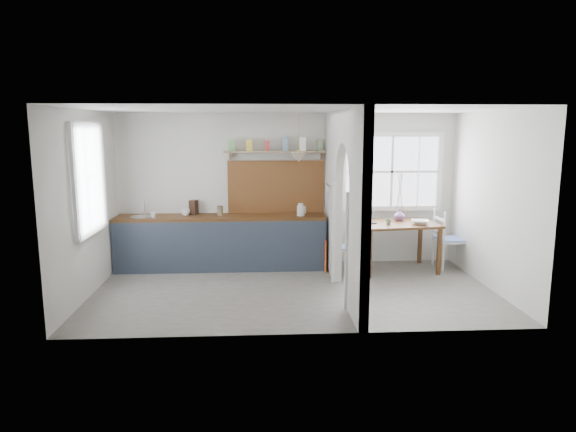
{
  "coord_description": "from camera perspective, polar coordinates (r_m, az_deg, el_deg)",
  "views": [
    {
      "loc": [
        -0.5,
        -7.18,
        2.35
      ],
      "look_at": [
        -0.08,
        0.24,
        1.07
      ],
      "focal_mm": 32.0,
      "sensor_mm": 36.0,
      "label": 1
    }
  ],
  "objects": [
    {
      "name": "floor",
      "position": [
        7.57,
        0.68,
        -8.3
      ],
      "size": [
        5.8,
        3.2,
        0.01
      ],
      "primitive_type": "cube",
      "color": "slate",
      "rests_on": "ground"
    },
    {
      "name": "ceiling",
      "position": [
        7.2,
        0.72,
        11.77
      ],
      "size": [
        5.8,
        3.2,
        0.01
      ],
      "primitive_type": "cube",
      "color": "beige",
      "rests_on": "walls"
    },
    {
      "name": "backsplash",
      "position": [
        8.82,
        -1.34,
        3.27
      ],
      "size": [
        1.65,
        0.03,
        0.9
      ],
      "primitive_type": "cube",
      "color": "brown",
      "rests_on": "walls"
    },
    {
      "name": "kettle",
      "position": [
        8.56,
        1.42,
        0.72
      ],
      "size": [
        0.2,
        0.18,
        0.21
      ],
      "primitive_type": null,
      "rotation": [
        0.0,
        0.0,
        0.27
      ],
      "color": "silver",
      "rests_on": "counter"
    },
    {
      "name": "nook_window",
      "position": [
        9.07,
        11.47,
        4.84
      ],
      "size": [
        1.76,
        0.1,
        1.3
      ],
      "primitive_type": null,
      "color": "white",
      "rests_on": "walls"
    },
    {
      "name": "knife_block",
      "position": [
        8.82,
        -10.43,
        0.96
      ],
      "size": [
        0.15,
        0.18,
        0.24
      ],
      "primitive_type": "cube",
      "rotation": [
        0.0,
        0.0,
        -0.29
      ],
      "color": "black",
      "rests_on": "counter"
    },
    {
      "name": "pendant_lamp",
      "position": [
        8.37,
        1.19,
        6.56
      ],
      "size": [
        0.26,
        0.26,
        0.16
      ],
      "primitive_type": "cone",
      "color": "#F0E3C5",
      "rests_on": "ceiling"
    },
    {
      "name": "kitchen_window",
      "position": [
        7.6,
        -21.49,
        3.81
      ],
      "size": [
        0.1,
        1.16,
        1.5
      ],
      "primitive_type": null,
      "color": "white",
      "rests_on": "walls"
    },
    {
      "name": "dining_table",
      "position": [
        8.72,
        11.93,
        -3.35
      ],
      "size": [
        1.37,
        0.99,
        0.8
      ],
      "primitive_type": null,
      "rotation": [
        0.0,
        0.0,
        0.11
      ],
      "color": "brown",
      "rests_on": "floor"
    },
    {
      "name": "shelf",
      "position": [
        8.69,
        -1.34,
        7.45
      ],
      "size": [
        1.75,
        0.2,
        0.21
      ],
      "color": "#80674A",
      "rests_on": "walls"
    },
    {
      "name": "towel_orange",
      "position": [
        8.45,
        4.19,
        -4.64
      ],
      "size": [
        0.02,
        0.03,
        0.55
      ],
      "primitive_type": "cube",
      "color": "#E35A15",
      "rests_on": "counter"
    },
    {
      "name": "vase",
      "position": [
        8.84,
        12.28,
        0.12
      ],
      "size": [
        0.2,
        0.2,
        0.19
      ],
      "primitive_type": "imported",
      "rotation": [
        0.0,
        0.0,
        -0.09
      ],
      "color": "#734E82",
      "rests_on": "dining_table"
    },
    {
      "name": "bowl",
      "position": [
        8.61,
        14.48,
        -0.65
      ],
      "size": [
        0.33,
        0.33,
        0.07
      ],
      "primitive_type": "imported",
      "rotation": [
        0.0,
        0.0,
        -0.21
      ],
      "color": "white",
      "rests_on": "dining_table"
    },
    {
      "name": "mug_a",
      "position": [
        8.63,
        -14.74,
        0.09
      ],
      "size": [
        0.13,
        0.13,
        0.09
      ],
      "primitive_type": "imported",
      "rotation": [
        0.0,
        0.0,
        -0.42
      ],
      "color": "silver",
      "rests_on": "counter"
    },
    {
      "name": "mug_b",
      "position": [
        8.76,
        -11.31,
        0.43
      ],
      "size": [
        0.17,
        0.17,
        0.11
      ],
      "primitive_type": "imported",
      "rotation": [
        0.0,
        0.0,
        -0.23
      ],
      "color": "silver",
      "rests_on": "counter"
    },
    {
      "name": "partition",
      "position": [
        7.39,
        6.1,
        2.74
      ],
      "size": [
        0.12,
        3.2,
        2.6
      ],
      "color": "beige",
      "rests_on": "floor"
    },
    {
      "name": "walls",
      "position": [
        7.28,
        0.7,
        1.48
      ],
      "size": [
        5.81,
        3.21,
        2.6
      ],
      "color": "beige",
      "rests_on": "floor"
    },
    {
      "name": "table_cup",
      "position": [
        8.49,
        11.11,
        -0.6
      ],
      "size": [
        0.11,
        0.11,
        0.09
      ],
      "primitive_type": "imported",
      "rotation": [
        0.0,
        0.0,
        -0.15
      ],
      "color": "#5B7D5F",
      "rests_on": "dining_table"
    },
    {
      "name": "counter",
      "position": [
        8.74,
        -7.34,
        -2.82
      ],
      "size": [
        3.5,
        0.6,
        0.9
      ],
      "color": "brown",
      "rests_on": "floor"
    },
    {
      "name": "sink",
      "position": [
        8.82,
        -15.86,
        -0.12
      ],
      "size": [
        0.4,
        0.4,
        0.02
      ],
      "primitive_type": "cylinder",
      "color": "silver",
      "rests_on": "counter"
    },
    {
      "name": "chair_left",
      "position": [
        8.48,
        6.45,
        -3.46
      ],
      "size": [
        0.42,
        0.42,
        0.83
      ],
      "primitive_type": null,
      "rotation": [
        0.0,
        0.0,
        -1.67
      ],
      "color": "silver",
      "rests_on": "floor"
    },
    {
      "name": "utensil_rail",
      "position": [
        8.21,
        4.53,
        3.45
      ],
      "size": [
        0.02,
        0.5,
        0.02
      ],
      "primitive_type": "cylinder",
      "rotation": [
        1.57,
        0.0,
        0.0
      ],
      "color": "silver",
      "rests_on": "partition"
    },
    {
      "name": "plate",
      "position": [
        8.53,
        9.24,
        -0.74
      ],
      "size": [
        0.2,
        0.2,
        0.02
      ],
      "primitive_type": "cylinder",
      "rotation": [
        0.0,
        0.0,
        -0.08
      ],
      "color": "black",
      "rests_on": "dining_table"
    },
    {
      "name": "jar",
      "position": [
        8.68,
        -7.56,
        0.6
      ],
      "size": [
        0.12,
        0.12,
        0.16
      ],
      "primitive_type": "cylinder",
      "rotation": [
        0.0,
        0.0,
        0.22
      ],
      "color": "#736444",
      "rests_on": "counter"
    },
    {
      "name": "chair_right",
      "position": [
        9.08,
        17.6,
        -2.45
      ],
      "size": [
        0.49,
        0.49,
        1.0
      ],
      "primitive_type": null,
      "rotation": [
        0.0,
        0.0,
        1.64
      ],
      "color": "silver",
      "rests_on": "floor"
    },
    {
      "name": "towel_magenta",
      "position": [
        8.49,
        4.15,
        -4.39
      ],
      "size": [
        0.02,
        0.03,
        0.52
      ],
      "primitive_type": "cube",
      "color": "#BB1052",
      "rests_on": "counter"
    }
  ]
}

